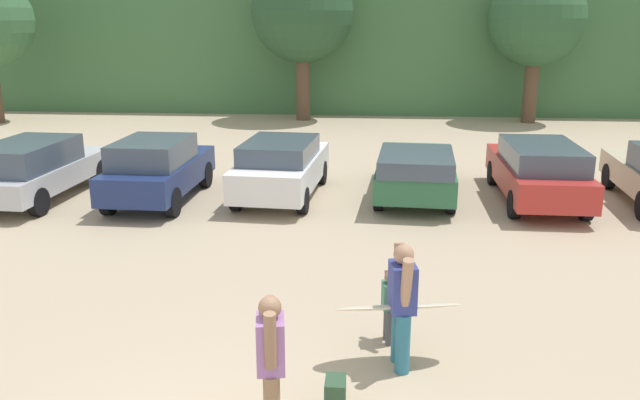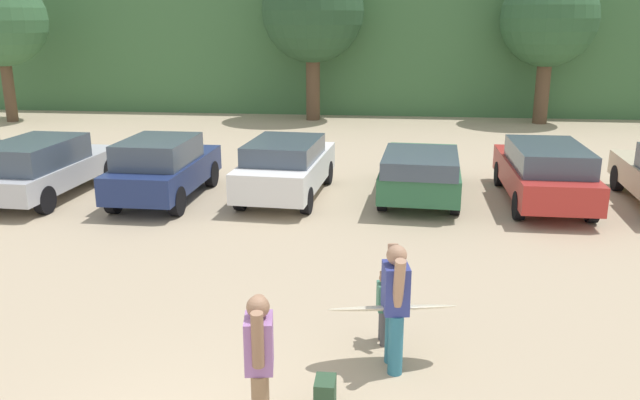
% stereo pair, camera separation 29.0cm
% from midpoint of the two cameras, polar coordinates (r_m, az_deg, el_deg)
% --- Properties ---
extents(hillside_ridge, '(108.00, 12.00, 5.82)m').
position_cam_midpoint_polar(hillside_ridge, '(36.71, 3.68, 13.31)').
color(hillside_ridge, '#427042').
rests_on(hillside_ridge, ground_plane).
extents(tree_ridge_back, '(3.93, 3.93, 6.34)m').
position_cam_midpoint_polar(tree_ridge_back, '(31.86, -26.14, 13.98)').
color(tree_ridge_back, brown).
rests_on(tree_ridge_back, ground_plane).
extents(tree_far_right, '(4.47, 4.47, 7.00)m').
position_cam_midpoint_polar(tree_far_right, '(29.33, -0.34, 16.26)').
color(tree_far_right, brown).
rests_on(tree_far_right, ground_plane).
extents(tree_left, '(4.06, 4.06, 6.49)m').
position_cam_midpoint_polar(tree_left, '(29.93, 19.79, 14.75)').
color(tree_left, brown).
rests_on(tree_left, ground_plane).
extents(parked_car_silver, '(2.01, 4.79, 1.55)m').
position_cam_midpoint_polar(parked_car_silver, '(18.01, -22.77, 2.77)').
color(parked_car_silver, silver).
rests_on(parked_car_silver, ground_plane).
extents(parked_car_navy, '(1.87, 4.24, 1.63)m').
position_cam_midpoint_polar(parked_car_navy, '(16.79, -13.17, 2.82)').
color(parked_car_navy, navy).
rests_on(parked_car_navy, ground_plane).
extents(parked_car_white, '(2.13, 4.53, 1.52)m').
position_cam_midpoint_polar(parked_car_white, '(16.69, -2.49, 3.01)').
color(parked_car_white, white).
rests_on(parked_car_white, ground_plane).
extents(parked_car_forest_green, '(2.22, 4.81, 1.36)m').
position_cam_midpoint_polar(parked_car_forest_green, '(16.73, 9.37, 2.60)').
color(parked_car_forest_green, '#2D6642').
rests_on(parked_car_forest_green, ground_plane).
extents(parked_car_red, '(1.89, 4.81, 1.54)m').
position_cam_midpoint_polar(parked_car_red, '(17.03, 19.61, 2.40)').
color(parked_car_red, '#B72D28').
rests_on(parked_car_red, ground_plane).
extents(person_adult, '(0.38, 0.77, 1.73)m').
position_cam_midpoint_polar(person_adult, '(8.56, 7.62, -8.74)').
color(person_adult, teal).
rests_on(person_adult, ground_plane).
extents(person_child, '(0.24, 0.55, 1.08)m').
position_cam_midpoint_polar(person_child, '(9.33, 6.58, -9.05)').
color(person_child, '#4C4C51').
rests_on(person_child, ground_plane).
extents(person_companion, '(0.36, 0.69, 1.66)m').
position_cam_midpoint_polar(person_companion, '(7.31, -4.20, -13.61)').
color(person_companion, '#8C6B4C').
rests_on(person_companion, ground_plane).
extents(surfboard_cream, '(1.79, 0.77, 0.26)m').
position_cam_midpoint_polar(surfboard_cream, '(8.74, 7.36, -9.41)').
color(surfboard_cream, beige).
extents(backpack_dropped, '(0.24, 0.34, 0.45)m').
position_cam_midpoint_polar(backpack_dropped, '(7.94, 1.55, -16.94)').
color(backpack_dropped, '#2D4C33').
rests_on(backpack_dropped, ground_plane).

